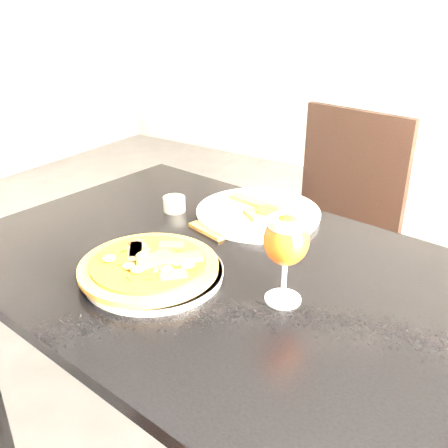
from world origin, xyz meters
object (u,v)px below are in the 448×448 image
Objects in this scene: beer_glass at (286,241)px; dining_table at (219,298)px; chair_far at (330,231)px; pizza at (149,265)px.

dining_table is at bearing 165.21° from beer_glass.
beer_glass reaches higher than chair_far.
chair_far is 3.15× the size of pizza.
pizza is (-0.09, -0.12, 0.12)m from dining_table.
pizza reaches higher than dining_table.
dining_table is 0.78m from chair_far.
chair_far is at bearing 86.18° from pizza.
beer_glass reaches higher than dining_table.
dining_table is 1.38× the size of chair_far.
pizza is at bearing -84.95° from chair_far.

